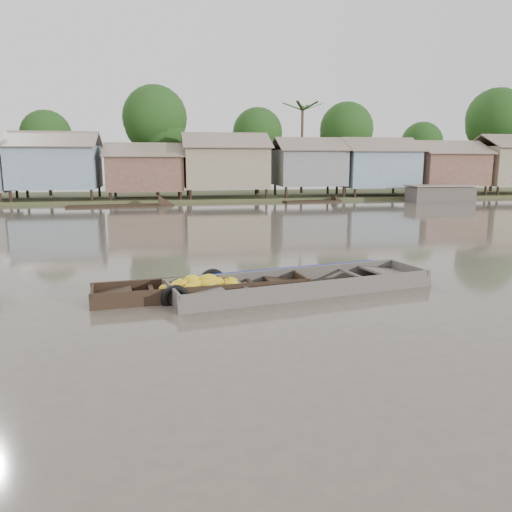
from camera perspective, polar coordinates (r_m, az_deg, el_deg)
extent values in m
plane|color=#52493F|center=(11.96, 1.28, -4.76)|extent=(120.00, 120.00, 0.00)
cube|color=#384723|center=(44.46, -7.26, 6.67)|extent=(120.00, 12.00, 0.50)
cube|color=slate|center=(41.60, -21.88, 9.42)|extent=(6.20, 5.20, 3.20)
cube|color=brown|center=(40.25, -22.49, 12.27)|extent=(6.60, 3.02, 1.28)
cube|color=brown|center=(43.00, -21.71, 12.19)|extent=(6.60, 3.02, 1.28)
cube|color=brown|center=(40.82, -12.47, 9.22)|extent=(5.80, 4.60, 2.70)
cube|color=brown|center=(39.58, -12.65, 11.77)|extent=(6.20, 2.67, 1.14)
cube|color=brown|center=(42.06, -12.51, 11.71)|extent=(6.20, 2.67, 1.14)
cube|color=#807258|center=(41.07, -3.55, 10.09)|extent=(6.50, 5.30, 3.30)
cube|color=brown|center=(39.67, -3.34, 13.10)|extent=(6.90, 3.08, 1.31)
cube|color=brown|center=(42.51, -3.81, 12.94)|extent=(6.90, 3.08, 1.31)
cube|color=slate|center=(42.46, 6.02, 10.01)|extent=(5.40, 4.70, 2.90)
cube|color=brown|center=(41.26, 6.58, 12.61)|extent=(5.80, 2.73, 1.17)
cube|color=brown|center=(43.69, 5.60, 12.53)|extent=(5.80, 2.73, 1.17)
cube|color=slate|center=(44.50, 13.57, 9.68)|extent=(6.00, 5.00, 3.10)
cube|color=brown|center=(43.28, 14.42, 12.27)|extent=(6.40, 2.90, 1.24)
cube|color=brown|center=(45.76, 12.99, 12.24)|extent=(6.40, 2.90, 1.24)
cube|color=brown|center=(47.48, 20.86, 9.27)|extent=(5.70, 4.90, 2.80)
cube|color=brown|center=(46.35, 21.87, 11.47)|extent=(6.10, 2.85, 1.21)
cube|color=brown|center=(48.63, 20.20, 11.52)|extent=(6.10, 2.85, 1.21)
cube|color=#807258|center=(51.11, 27.23, 9.14)|extent=(6.30, 5.10, 3.40)
cube|color=brown|center=(52.24, 26.51, 11.58)|extent=(6.70, 2.96, 1.26)
cylinder|color=#473323|center=(46.32, -22.60, 9.13)|extent=(0.28, 0.28, 4.90)
sphere|color=#123310|center=(46.35, -22.85, 12.58)|extent=(4.20, 4.20, 4.20)
cylinder|color=#473323|center=(44.29, -11.31, 10.61)|extent=(0.28, 0.28, 6.30)
sphere|color=#123310|center=(44.43, -11.49, 15.25)|extent=(5.40, 5.40, 5.40)
cylinder|color=#473323|center=(46.04, 0.18, 10.17)|extent=(0.28, 0.28, 5.25)
sphere|color=#123310|center=(46.10, 0.19, 13.90)|extent=(4.50, 4.50, 4.50)
cylinder|color=#473323|center=(47.19, 10.16, 10.23)|extent=(0.28, 0.28, 5.60)
sphere|color=#123310|center=(47.27, 10.30, 14.11)|extent=(4.80, 4.80, 4.80)
cylinder|color=#473323|center=(51.40, 18.26, 9.31)|extent=(0.28, 0.28, 4.55)
sphere|color=#123310|center=(51.42, 18.43, 12.21)|extent=(3.90, 3.90, 3.90)
cylinder|color=#473323|center=(54.23, 25.46, 9.98)|extent=(0.28, 0.28, 6.65)
sphere|color=#123310|center=(54.37, 25.79, 13.98)|extent=(5.70, 5.70, 5.70)
cylinder|color=#473323|center=(46.45, 5.26, 11.82)|extent=(0.24, 0.24, 8.00)
cube|color=black|center=(12.27, -6.11, -4.81)|extent=(5.17, 1.51, 0.08)
cube|color=black|center=(12.74, -6.57, -3.29)|extent=(5.19, 0.69, 0.48)
cube|color=black|center=(11.69, -5.64, -4.58)|extent=(5.19, 0.69, 0.48)
cube|color=black|center=(12.89, 5.11, -3.10)|extent=(0.18, 1.13, 0.46)
cube|color=black|center=(12.72, 3.25, -2.99)|extent=(0.98, 1.06, 0.18)
cube|color=black|center=(12.05, -18.18, -4.61)|extent=(0.18, 1.13, 0.46)
cube|color=black|center=(12.03, -16.08, -4.23)|extent=(0.98, 1.06, 0.18)
cube|color=black|center=(12.04, -11.86, -3.82)|extent=(0.21, 1.09, 0.05)
cube|color=black|center=(12.45, -0.60, -3.10)|extent=(0.21, 1.09, 0.05)
ellipsoid|color=yellow|center=(12.27, -6.46, -2.95)|extent=(0.42, 0.31, 0.24)
ellipsoid|color=yellow|center=(12.55, -3.69, -3.15)|extent=(0.39, 0.29, 0.22)
ellipsoid|color=yellow|center=(12.32, -6.99, -3.03)|extent=(0.40, 0.29, 0.23)
ellipsoid|color=yellow|center=(11.85, -9.04, -4.20)|extent=(0.44, 0.33, 0.25)
ellipsoid|color=yellow|center=(11.86, -8.82, -4.26)|extent=(0.43, 0.32, 0.25)
ellipsoid|color=yellow|center=(11.89, -7.48, -3.61)|extent=(0.34, 0.25, 0.20)
ellipsoid|color=yellow|center=(11.92, -8.81, -3.89)|extent=(0.40, 0.29, 0.23)
ellipsoid|color=yellow|center=(12.39, -7.55, -2.94)|extent=(0.35, 0.26, 0.20)
ellipsoid|color=yellow|center=(12.09, -5.76, -3.11)|extent=(0.40, 0.30, 0.23)
ellipsoid|color=yellow|center=(11.81, -9.74, -4.55)|extent=(0.35, 0.26, 0.20)
ellipsoid|color=yellow|center=(12.25, -7.21, -3.06)|extent=(0.39, 0.29, 0.23)
ellipsoid|color=yellow|center=(12.20, -10.18, -3.69)|extent=(0.41, 0.30, 0.23)
ellipsoid|color=yellow|center=(12.19, -2.82, -3.28)|extent=(0.41, 0.30, 0.24)
ellipsoid|color=yellow|center=(12.23, -6.09, -2.65)|extent=(0.34, 0.25, 0.20)
ellipsoid|color=yellow|center=(12.18, -4.56, -2.96)|extent=(0.41, 0.30, 0.24)
ellipsoid|color=yellow|center=(12.05, -5.23, -3.35)|extent=(0.39, 0.29, 0.22)
ellipsoid|color=yellow|center=(12.05, -9.74, -3.76)|extent=(0.45, 0.33, 0.26)
ellipsoid|color=yellow|center=(12.52, -2.97, -2.98)|extent=(0.44, 0.32, 0.25)
ellipsoid|color=yellow|center=(12.05, -10.10, -4.16)|extent=(0.34, 0.26, 0.20)
ellipsoid|color=yellow|center=(12.53, -5.33, -3.08)|extent=(0.38, 0.29, 0.22)
ellipsoid|color=yellow|center=(12.07, -7.02, -3.16)|extent=(0.41, 0.31, 0.24)
ellipsoid|color=yellow|center=(12.15, -7.31, -2.69)|extent=(0.42, 0.31, 0.24)
ellipsoid|color=yellow|center=(12.14, -5.44, -2.65)|extent=(0.45, 0.34, 0.26)
ellipsoid|color=yellow|center=(12.38, -6.96, -3.12)|extent=(0.36, 0.27, 0.21)
ellipsoid|color=yellow|center=(11.93, -9.23, -3.93)|extent=(0.44, 0.33, 0.26)
ellipsoid|color=yellow|center=(11.92, -5.45, -3.98)|extent=(0.36, 0.27, 0.21)
ellipsoid|color=yellow|center=(12.15, -8.39, -3.13)|extent=(0.45, 0.33, 0.26)
ellipsoid|color=yellow|center=(12.14, -8.93, -3.26)|extent=(0.38, 0.28, 0.22)
ellipsoid|color=yellow|center=(12.08, -1.74, -3.84)|extent=(0.37, 0.28, 0.21)
cylinder|color=#3F6626|center=(12.08, -8.31, -2.82)|extent=(0.04, 0.04, 0.17)
cylinder|color=#3F6626|center=(12.18, -5.30, -2.63)|extent=(0.04, 0.04, 0.17)
cylinder|color=#3F6626|center=(12.27, -3.18, -2.50)|extent=(0.04, 0.04, 0.17)
torus|color=black|center=(12.87, -5.01, -3.03)|extent=(0.74, 0.24, 0.73)
torus|color=black|center=(11.50, -9.20, -4.83)|extent=(0.67, 0.23, 0.65)
cube|color=#48413D|center=(12.67, 5.22, -4.28)|extent=(6.72, 2.71, 0.08)
cube|color=#48413D|center=(13.32, 3.67, -2.50)|extent=(6.61, 1.50, 0.54)
cube|color=#48413D|center=(11.93, 7.00, -4.15)|extent=(6.61, 1.50, 0.54)
cube|color=#48413D|center=(14.38, 17.00, -1.95)|extent=(0.39, 1.62, 0.51)
cube|color=#48413D|center=(14.02, 15.19, -1.91)|extent=(1.40, 1.62, 0.22)
cube|color=#48413D|center=(11.54, -9.51, -4.74)|extent=(0.39, 1.62, 0.51)
cube|color=#48413D|center=(11.65, -6.77, -4.18)|extent=(1.40, 1.62, 0.22)
cube|color=#48413D|center=(11.98, -1.48, -3.48)|extent=(0.42, 1.56, 0.05)
cube|color=#48413D|center=(13.36, 11.27, -2.17)|extent=(0.42, 1.56, 0.05)
cube|color=#665E54|center=(12.66, 5.22, -4.12)|extent=(5.16, 2.27, 0.02)
cube|color=navy|center=(13.32, 3.58, -1.59)|extent=(5.33, 1.17, 0.13)
torus|color=olive|center=(13.29, 12.34, -3.52)|extent=(0.38, 0.38, 0.05)
torus|color=olive|center=(13.28, 12.35, -3.37)|extent=(0.30, 0.30, 0.05)
cube|color=black|center=(36.59, -15.79, 5.36)|extent=(6.57, 1.69, 0.35)
cube|color=black|center=(39.34, 6.24, 6.07)|extent=(4.42, 1.56, 0.35)
cube|color=black|center=(42.16, 20.31, 6.60)|extent=(5.00, 2.00, 1.20)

